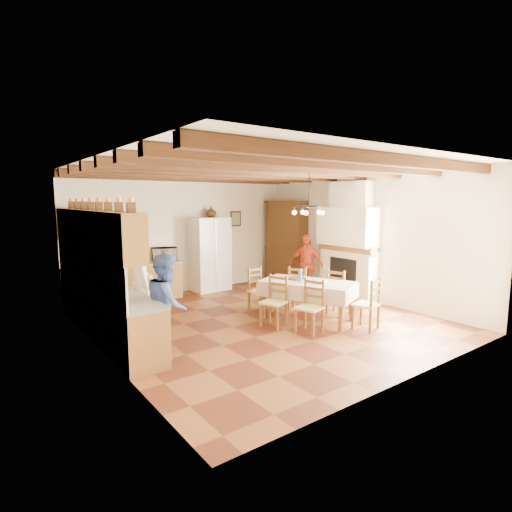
{
  "coord_description": "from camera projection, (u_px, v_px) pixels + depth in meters",
  "views": [
    {
      "loc": [
        -4.61,
        -6.1,
        2.37
      ],
      "look_at": [
        0.1,
        0.3,
        1.25
      ],
      "focal_mm": 28.0,
      "sensor_mm": 36.0,
      "label": 1
    }
  ],
  "objects": [
    {
      "name": "wall_right",
      "position": [
        362.0,
        237.0,
        9.46
      ],
      "size": [
        0.02,
        6.5,
        3.0
      ],
      "primitive_type": "cube",
      "color": "beige",
      "rests_on": "ground"
    },
    {
      "name": "microwave",
      "position": [
        165.0,
        254.0,
        9.7
      ],
      "size": [
        0.67,
        0.54,
        0.33
      ],
      "primitive_type": "imported",
      "rotation": [
        0.0,
        0.0,
        -0.27
      ],
      "color": "silver",
      "rests_on": "countertop_back"
    },
    {
      "name": "wall_left",
      "position": [
        100.0,
        259.0,
        5.93
      ],
      "size": [
        0.02,
        6.5,
        3.0
      ],
      "primitive_type": "cube",
      "color": "beige",
      "rests_on": "ground"
    },
    {
      "name": "upper_cabinets",
      "position": [
        93.0,
        231.0,
        6.83
      ],
      "size": [
        0.35,
        4.2,
        0.7
      ],
      "primitive_type": "cube",
      "color": "brown",
      "rests_on": "ground"
    },
    {
      "name": "person_woman_red",
      "position": [
        306.0,
        264.0,
        10.03
      ],
      "size": [
        0.71,
        0.96,
        1.52
      ],
      "primitive_type": "imported",
      "rotation": [
        0.0,
        0.0,
        -1.14
      ],
      "color": "#C64123",
      "rests_on": "floor"
    },
    {
      "name": "wall_picture",
      "position": [
        236.0,
        219.0,
        11.13
      ],
      "size": [
        0.34,
        0.03,
        0.42
      ],
      "primitive_type": "cube",
      "color": "black",
      "rests_on": "ground"
    },
    {
      "name": "backsplash_back",
      "position": [
        126.0,
        250.0,
        9.41
      ],
      "size": [
        2.3,
        0.03,
        0.6
      ],
      "primitive_type": "cube",
      "color": "#EFE5D0",
      "rests_on": "ground"
    },
    {
      "name": "wall_back",
      "position": [
        185.0,
        234.0,
        10.3
      ],
      "size": [
        6.0,
        0.02,
        3.0
      ],
      "primitive_type": "cube",
      "color": "beige",
      "rests_on": "ground"
    },
    {
      "name": "chair_end_far",
      "position": [
        261.0,
        290.0,
        8.44
      ],
      "size": [
        0.49,
        0.47,
        0.96
      ],
      "primitive_type": null,
      "rotation": [
        0.0,
        0.0,
        0.19
      ],
      "color": "brown",
      "rests_on": "floor"
    },
    {
      "name": "dining_table",
      "position": [
        307.0,
        286.0,
        7.86
      ],
      "size": [
        1.57,
        2.0,
        0.78
      ],
      "rotation": [
        0.0,
        0.0,
        0.43
      ],
      "color": "beige",
      "rests_on": "floor"
    },
    {
      "name": "chair_right_far",
      "position": [
        299.0,
        288.0,
        8.67
      ],
      "size": [
        0.56,
        0.57,
        0.96
      ],
      "primitive_type": null,
      "rotation": [
        0.0,
        0.0,
        2.11
      ],
      "color": "brown",
      "rests_on": "floor"
    },
    {
      "name": "ceiling_beams",
      "position": [
        261.0,
        171.0,
        7.5
      ],
      "size": [
        6.0,
        6.3,
        0.16
      ],
      "primitive_type": null,
      "color": "#321C0B",
      "rests_on": "ground"
    },
    {
      "name": "floor",
      "position": [
        261.0,
        321.0,
        7.91
      ],
      "size": [
        6.0,
        6.5,
        0.02
      ],
      "primitive_type": "cube",
      "color": "#4B2111",
      "rests_on": "ground"
    },
    {
      "name": "hutch",
      "position": [
        287.0,
        243.0,
        11.27
      ],
      "size": [
        0.69,
        1.35,
        2.35
      ],
      "primitive_type": null,
      "rotation": [
        0.0,
        0.0,
        0.11
      ],
      "color": "#3D240F",
      "rests_on": "floor"
    },
    {
      "name": "countertop_back",
      "position": [
        131.0,
        265.0,
        9.23
      ],
      "size": [
        2.34,
        0.62,
        0.04
      ],
      "primitive_type": "cube",
      "color": "slate",
      "rests_on": "lower_cabinets_back"
    },
    {
      "name": "refrigerator",
      "position": [
        208.0,
        254.0,
        10.52
      ],
      "size": [
        0.99,
        0.83,
        1.92
      ],
      "primitive_type": "cube",
      "rotation": [
        0.0,
        0.0,
        0.04
      ],
      "color": "silver",
      "rests_on": "floor"
    },
    {
      "name": "person_man",
      "position": [
        140.0,
        285.0,
        6.82
      ],
      "size": [
        0.53,
        0.73,
        1.86
      ],
      "primitive_type": "imported",
      "rotation": [
        0.0,
        0.0,
        1.43
      ],
      "color": "white",
      "rests_on": "floor"
    },
    {
      "name": "fridge_vase",
      "position": [
        211.0,
        212.0,
        10.43
      ],
      "size": [
        0.33,
        0.33,
        0.28
      ],
      "primitive_type": "imported",
      "rotation": [
        0.0,
        0.0,
        0.26
      ],
      "color": "#3D240F",
      "rests_on": "refrigerator"
    },
    {
      "name": "chair_end_near",
      "position": [
        366.0,
        304.0,
        7.34
      ],
      "size": [
        0.51,
        0.49,
        0.96
      ],
      "primitive_type": null,
      "rotation": [
        0.0,
        0.0,
        3.39
      ],
      "color": "brown",
      "rests_on": "floor"
    },
    {
      "name": "chair_left_near",
      "position": [
        309.0,
        307.0,
        7.11
      ],
      "size": [
        0.5,
        0.52,
        0.96
      ],
      "primitive_type": null,
      "rotation": [
        0.0,
        0.0,
        -1.28
      ],
      "color": "brown",
      "rests_on": "floor"
    },
    {
      "name": "person_woman_blue",
      "position": [
        167.0,
        304.0,
        6.1
      ],
      "size": [
        0.86,
        0.95,
        1.57
      ],
      "primitive_type": "imported",
      "rotation": [
        0.0,
        0.0,
        1.14
      ],
      "color": "#3C57A4",
      "rests_on": "floor"
    },
    {
      "name": "ceiling",
      "position": [
        261.0,
        166.0,
        7.49
      ],
      "size": [
        6.0,
        6.5,
        0.02
      ],
      "primitive_type": "cube",
      "color": "silver",
      "rests_on": "ground"
    },
    {
      "name": "wall_front",
      "position": [
        415.0,
        268.0,
        5.1
      ],
      "size": [
        6.0,
        0.02,
        3.0
      ],
      "primitive_type": "cube",
      "color": "beige",
      "rests_on": "ground"
    },
    {
      "name": "fireplace",
      "position": [
        347.0,
        241.0,
        9.47
      ],
      "size": [
        0.56,
        1.6,
        2.8
      ],
      "primitive_type": null,
      "color": "beige",
      "rests_on": "ground"
    },
    {
      "name": "countertop_left",
      "position": [
        103.0,
        285.0,
        7.04
      ],
      "size": [
        0.62,
        4.3,
        0.04
      ],
      "primitive_type": "cube",
      "color": "slate",
      "rests_on": "lower_cabinets_left"
    },
    {
      "name": "backsplash_left",
      "position": [
        85.0,
        269.0,
        6.82
      ],
      "size": [
        0.03,
        4.3,
        0.6
      ],
      "primitive_type": "cube",
      "color": "#EFE5D0",
      "rests_on": "ground"
    },
    {
      "name": "lower_cabinets_back",
      "position": [
        132.0,
        284.0,
        9.29
      ],
      "size": [
        2.3,
        0.6,
        0.86
      ],
      "primitive_type": "cube",
      "color": "brown",
      "rests_on": "ground"
    },
    {
      "name": "chair_right_near",
      "position": [
        339.0,
        292.0,
        8.3
      ],
      "size": [
        0.5,
        0.51,
        0.96
      ],
      "primitive_type": null,
      "rotation": [
        0.0,
        0.0,
        1.85
      ],
      "color": "brown",
      "rests_on": "floor"
    },
    {
      "name": "chandelier",
      "position": [
        309.0,
        206.0,
        7.64
      ],
      "size": [
        0.47,
        0.47,
        0.03
      ],
      "primitive_type": "torus",
      "color": "black",
      "rests_on": "ground"
    },
    {
      "name": "lower_cabinets_left",
      "position": [
        105.0,
        310.0,
        7.1
      ],
      "size": [
        0.6,
        4.3,
        0.86
      ],
      "primitive_type": "cube",
      "color": "brown",
      "rests_on": "ground"
    },
    {
      "name": "chair_left_far",
      "position": [
        274.0,
        301.0,
        7.49
      ],
      "size": [
        0.52,
        0.53,
        0.96
      ],
      "primitive_type": null,
      "rotation": [
        0.0,
        0.0,
        -1.21
      ],
      "color": "brown",
      "rests_on": "floor"
    }
  ]
}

